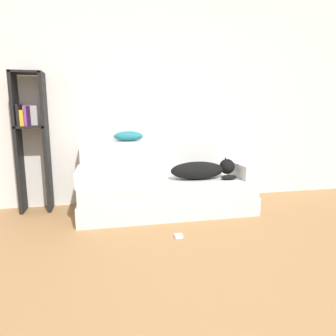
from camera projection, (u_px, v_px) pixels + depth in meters
name	position (u px, v px, depth m)	size (l,w,h in m)	color
wall_back	(156.00, 96.00, 3.79)	(7.66, 0.06, 2.70)	silver
couch	(166.00, 196.00, 3.49)	(1.98, 0.81, 0.38)	silver
couch_backrest	(161.00, 157.00, 3.74)	(1.94, 0.15, 0.42)	silver
couch_arm_left	(84.00, 176.00, 3.25)	(0.15, 0.62, 0.16)	silver
couch_arm_right	(240.00, 169.00, 3.63)	(0.15, 0.62, 0.16)	silver
dog	(203.00, 170.00, 3.47)	(0.77, 0.31, 0.24)	black
laptop	(152.00, 181.00, 3.33)	(0.38, 0.27, 0.02)	silver
throw_pillow	(128.00, 136.00, 3.63)	(0.36, 0.20, 0.12)	teal
bookshelf	(31.00, 136.00, 3.39)	(0.34, 0.26, 1.58)	black
power_adapter	(178.00, 236.00, 2.78)	(0.07, 0.07, 0.02)	white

